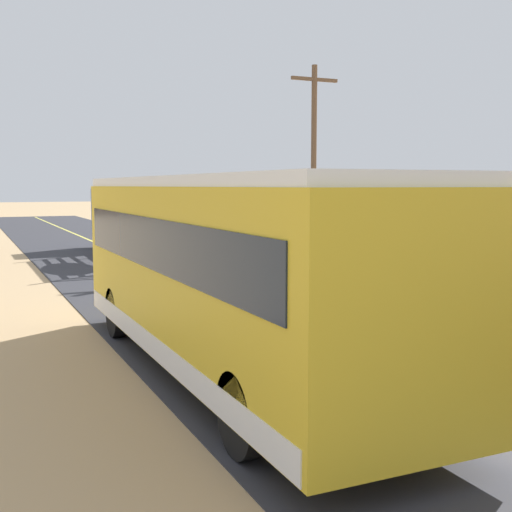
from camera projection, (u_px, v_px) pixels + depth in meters
The scene contains 6 objects.
ground_plane at pixel (425, 383), 10.19m from camera, with size 240.00×240.00×0.00m, color tan.
road_surface at pixel (425, 383), 10.19m from camera, with size 8.00×120.00×0.02m, color #2D2D33.
road_centre_line at pixel (425, 382), 10.19m from camera, with size 0.16×117.60×0.00m, color #D8CC4C.
livestock_truck at pixel (131, 213), 30.15m from camera, with size 2.53×9.70×3.02m.
bus at pixel (227, 268), 10.59m from camera, with size 2.54×10.00×3.21m.
power_pole_mid at pixel (314, 155), 28.05m from camera, with size 2.20×0.24×8.19m.
Camera 1 is at (-6.51, -7.94, 3.09)m, focal length 45.67 mm.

